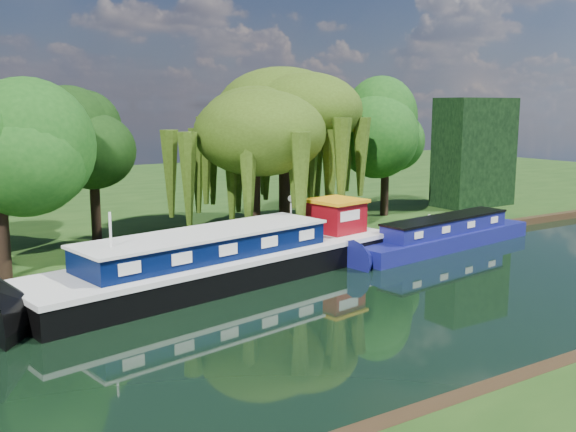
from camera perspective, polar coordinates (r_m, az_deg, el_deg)
ground at (r=27.64m, az=11.29°, el=-7.00°), size 120.00×120.00×0.00m
far_bank at (r=56.66m, az=-13.11°, el=1.76°), size 120.00×52.00×0.45m
dutch_barge at (r=29.40m, az=-5.25°, el=-3.84°), size 19.30×7.55×3.98m
narrowboat at (r=37.02m, az=13.84°, el=-1.72°), size 13.40×3.95×1.93m
red_dinghy at (r=28.56m, az=-9.46°, el=-6.39°), size 4.02×3.31×0.73m
willow_left at (r=36.51m, az=-3.06°, el=7.25°), size 6.70×6.70×8.03m
willow_right at (r=39.15m, az=-0.32°, el=8.40°), size 7.31×7.31×8.90m
tree_far_mid at (r=36.24m, az=-17.00°, el=6.03°), size 4.72×4.72×7.72m
tree_far_right at (r=44.03m, az=8.71°, el=7.18°), size 4.90×4.90×8.03m
conifer_hedge at (r=50.03m, az=16.22°, el=5.46°), size 6.00×3.00×8.00m
lamppost at (r=35.50m, az=0.27°, el=0.92°), size 0.36×0.36×2.56m
mooring_posts at (r=33.49m, az=0.77°, el=-2.18°), size 19.16×0.16×1.00m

